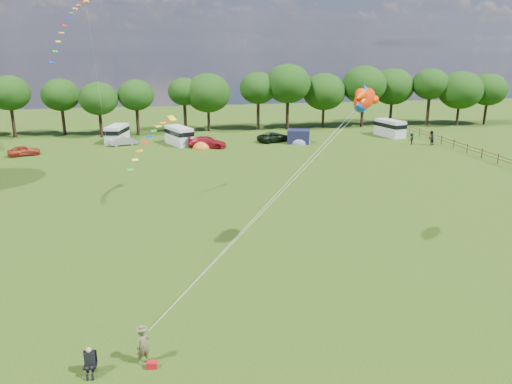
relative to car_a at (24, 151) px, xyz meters
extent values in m
plane|color=black|center=(22.48, -41.97, -0.64)|extent=(180.00, 180.00, 0.00)
cylinder|color=black|center=(-4.42, 13.73, 1.49)|extent=(0.49, 0.49, 4.25)
ellipsoid|color=#11340B|center=(-4.42, 13.73, 5.81)|extent=(5.86, 5.86, 4.98)
cylinder|color=black|center=(2.46, 14.35, 1.32)|extent=(0.47, 0.47, 3.90)
ellipsoid|color=#11340B|center=(2.46, 14.35, 5.36)|extent=(5.58, 5.58, 4.74)
cylinder|color=black|center=(8.13, 11.30, 1.14)|extent=(0.44, 0.44, 3.56)
ellipsoid|color=#11340B|center=(8.13, 11.30, 5.01)|extent=(5.56, 5.56, 4.73)
cylinder|color=black|center=(13.39, 12.26, 1.34)|extent=(0.47, 0.47, 3.95)
ellipsoid|color=#11340B|center=(13.39, 12.26, 5.32)|extent=(5.33, 5.33, 4.53)
cylinder|color=black|center=(20.57, 14.06, 1.53)|extent=(0.50, 0.50, 4.33)
ellipsoid|color=#11340B|center=(20.57, 14.06, 5.56)|extent=(4.95, 4.95, 4.21)
cylinder|color=black|center=(24.19, 13.60, 1.02)|extent=(0.43, 0.43, 3.31)
ellipsoid|color=#11340B|center=(24.19, 13.60, 5.32)|extent=(7.03, 7.03, 5.98)
cylinder|color=black|center=(32.14, 13.83, 1.55)|extent=(0.50, 0.50, 4.36)
ellipsoid|color=#11340B|center=(32.14, 13.83, 5.92)|extent=(5.84, 5.84, 4.97)
cylinder|color=black|center=(36.73, 12.96, 1.64)|extent=(0.51, 0.51, 4.55)
ellipsoid|color=#11340B|center=(36.73, 12.96, 6.60)|extent=(7.15, 7.15, 6.08)
cylinder|color=black|center=(42.97, 13.66, 0.97)|extent=(0.42, 0.42, 3.21)
ellipsoid|color=#11340B|center=(42.97, 13.66, 5.16)|extent=(6.90, 6.90, 5.86)
cylinder|color=black|center=(49.47, 13.00, 1.45)|extent=(0.48, 0.48, 4.17)
ellipsoid|color=#11340B|center=(49.47, 13.00, 6.22)|extent=(7.16, 7.16, 6.09)
cylinder|color=black|center=(55.45, 14.92, 1.20)|extent=(0.45, 0.45, 3.66)
ellipsoid|color=#11340B|center=(55.45, 14.92, 5.67)|extent=(7.05, 7.05, 5.99)
cylinder|color=black|center=(60.90, 12.40, 1.69)|extent=(0.52, 0.52, 4.65)
ellipsoid|color=#11340B|center=(60.90, 12.40, 6.24)|extent=(5.96, 5.96, 5.06)
cylinder|color=black|center=(65.64, 11.08, 0.96)|extent=(0.42, 0.42, 3.19)
ellipsoid|color=#11340B|center=(65.64, 11.08, 5.26)|extent=(7.23, 7.23, 6.14)
cylinder|color=black|center=(71.04, 11.47, 1.13)|extent=(0.44, 0.44, 3.52)
ellipsoid|color=#11340B|center=(71.04, 11.47, 5.22)|extent=(6.22, 6.22, 5.28)
cylinder|color=#472D19|center=(54.48, -14.97, -0.04)|extent=(0.12, 0.12, 1.20)
cylinder|color=#472D19|center=(54.48, -16.47, 0.31)|extent=(0.08, 3.00, 0.08)
cylinder|color=#472D19|center=(54.48, -16.47, -0.09)|extent=(0.08, 3.00, 0.08)
cylinder|color=#472D19|center=(54.48, -11.97, -0.04)|extent=(0.12, 0.12, 1.20)
cylinder|color=#472D19|center=(54.48, -13.47, 0.31)|extent=(0.08, 3.00, 0.08)
cylinder|color=#472D19|center=(54.48, -13.47, -0.09)|extent=(0.08, 3.00, 0.08)
cylinder|color=#472D19|center=(54.48, -8.97, -0.04)|extent=(0.12, 0.12, 1.20)
cylinder|color=#472D19|center=(54.48, -10.47, 0.31)|extent=(0.08, 3.00, 0.08)
cylinder|color=#472D19|center=(54.48, -10.47, -0.09)|extent=(0.08, 3.00, 0.08)
cylinder|color=#472D19|center=(54.48, -5.97, -0.04)|extent=(0.12, 0.12, 1.20)
cylinder|color=#472D19|center=(54.48, -7.47, 0.31)|extent=(0.08, 3.00, 0.08)
cylinder|color=#472D19|center=(54.48, -7.47, -0.09)|extent=(0.08, 3.00, 0.08)
cylinder|color=#472D19|center=(54.48, -2.97, -0.04)|extent=(0.12, 0.12, 1.20)
cylinder|color=#472D19|center=(54.48, -4.47, 0.31)|extent=(0.08, 3.00, 0.08)
cylinder|color=#472D19|center=(54.48, -4.47, -0.09)|extent=(0.08, 3.00, 0.08)
cylinder|color=#472D19|center=(54.48, 0.03, -0.04)|extent=(0.12, 0.12, 1.20)
cylinder|color=#472D19|center=(54.48, -1.47, 0.31)|extent=(0.08, 3.00, 0.08)
cylinder|color=#472D19|center=(54.48, -1.47, -0.09)|extent=(0.08, 3.00, 0.08)
cylinder|color=#472D19|center=(54.48, 3.03, -0.04)|extent=(0.12, 0.12, 1.20)
cylinder|color=#472D19|center=(54.48, 1.53, 0.31)|extent=(0.08, 3.00, 0.08)
cylinder|color=#472D19|center=(54.48, 1.53, -0.09)|extent=(0.08, 3.00, 0.08)
cylinder|color=#472D19|center=(54.48, 6.03, -0.04)|extent=(0.12, 0.12, 1.20)
cylinder|color=#472D19|center=(54.48, 4.53, 0.31)|extent=(0.08, 3.00, 0.08)
cylinder|color=#472D19|center=(54.48, 4.53, -0.09)|extent=(0.08, 3.00, 0.08)
cylinder|color=#472D19|center=(54.48, 9.03, -0.04)|extent=(0.12, 0.12, 1.20)
cylinder|color=#472D19|center=(54.48, 7.53, 0.31)|extent=(0.08, 3.00, 0.08)
cylinder|color=#472D19|center=(54.48, 7.53, -0.09)|extent=(0.08, 3.00, 0.08)
imported|color=maroon|center=(0.00, 0.00, 0.00)|extent=(4.09, 2.73, 1.27)
imported|color=gray|center=(11.57, 4.38, -0.03)|extent=(3.69, 2.45, 1.22)
imported|color=maroon|center=(22.66, 0.62, 0.09)|extent=(5.22, 3.39, 1.45)
imported|color=black|center=(32.30, 3.05, 0.04)|extent=(5.43, 3.97, 1.35)
cube|color=silver|center=(10.70, 6.73, 0.56)|extent=(3.20, 5.14, 2.39)
cube|color=black|center=(10.70, 6.73, 1.05)|extent=(3.26, 5.25, 0.57)
cylinder|color=black|center=(10.31, 5.27, -0.30)|extent=(0.71, 0.41, 0.67)
cylinder|color=black|center=(11.09, 8.18, -0.30)|extent=(0.71, 0.41, 0.67)
cube|color=silver|center=(19.10, 3.47, 0.59)|extent=(3.81, 5.31, 2.44)
cube|color=black|center=(19.10, 3.47, 1.08)|extent=(3.89, 5.42, 0.58)
cylinder|color=black|center=(19.70, 2.06, -0.29)|extent=(0.73, 0.50, 0.69)
cylinder|color=black|center=(18.50, 4.89, -0.29)|extent=(0.73, 0.50, 0.69)
cube|color=#BBBABD|center=(50.12, 3.94, 0.58)|extent=(3.19, 5.21, 2.43)
cube|color=black|center=(50.12, 3.94, 1.07)|extent=(3.25, 5.32, 0.58)
cylinder|color=black|center=(50.49, 2.46, -0.29)|extent=(0.72, 0.41, 0.68)
cylinder|color=black|center=(49.74, 5.42, -0.29)|extent=(0.72, 0.41, 0.68)
ellipsoid|color=#CD681A|center=(21.88, 0.48, -0.62)|extent=(2.42, 2.78, 1.98)
cylinder|color=#CD681A|center=(21.88, 0.48, -0.60)|extent=(2.54, 2.54, 0.08)
ellipsoid|color=slate|center=(35.44, 1.55, -0.62)|extent=(3.20, 3.67, 2.50)
cylinder|color=slate|center=(35.44, 1.55, -0.60)|extent=(3.35, 3.35, 0.08)
cube|color=#181735|center=(35.34, 1.32, 0.30)|extent=(3.60, 3.24, 1.87)
imported|color=brown|center=(15.34, -45.33, 0.20)|extent=(0.71, 0.60, 1.67)
cylinder|color=#99999E|center=(12.97, -45.97, -0.40)|extent=(0.02, 0.02, 0.47)
cylinder|color=#99999E|center=(13.41, -45.97, -0.40)|extent=(0.02, 0.02, 0.47)
cylinder|color=#99999E|center=(12.97, -45.52, -0.40)|extent=(0.02, 0.02, 0.47)
cylinder|color=#99999E|center=(13.41, -45.52, -0.40)|extent=(0.02, 0.02, 0.47)
cube|color=black|center=(13.19, -45.74, -0.17)|extent=(0.55, 0.53, 0.05)
cube|color=black|center=(13.19, -45.50, 0.13)|extent=(0.53, 0.07, 0.56)
cube|color=black|center=(13.19, -45.70, 0.16)|extent=(0.40, 0.26, 0.59)
sphere|color=tan|center=(13.19, -45.72, 0.56)|extent=(0.22, 0.22, 0.22)
cube|color=#A50D14|center=(15.68, -45.73, -0.48)|extent=(0.46, 0.34, 0.30)
ellipsoid|color=red|center=(28.61, -36.28, 9.46)|extent=(2.65, 2.97, 1.68)
ellipsoid|color=gold|center=(28.61, -36.28, 9.33)|extent=(1.64, 1.85, 0.92)
cone|color=#E93900|center=(27.83, -37.28, 9.72)|extent=(1.22, 1.27, 0.88)
cone|color=#0439BC|center=(27.83, -37.28, 9.20)|extent=(1.22, 1.27, 0.88)
cone|color=#0439BC|center=(28.67, -36.21, 10.00)|extent=(0.97, 0.95, 0.75)
sphere|color=white|center=(28.99, -35.29, 9.62)|extent=(0.28, 0.28, 0.28)
sphere|color=black|center=(29.00, -35.21, 9.62)|extent=(0.14, 0.14, 0.14)
cube|color=orange|center=(10.34, -11.95, 16.55)|extent=(0.67, 0.65, 0.32)
cube|color=red|center=(10.07, -12.45, 16.33)|extent=(0.49, 0.43, 0.09)
cube|color=orange|center=(9.80, -12.94, 16.06)|extent=(0.49, 0.42, 0.10)
cube|color=yellow|center=(9.53, -13.44, 15.72)|extent=(0.49, 0.42, 0.11)
cube|color=#198C1E|center=(9.26, -13.93, 15.29)|extent=(0.49, 0.42, 0.11)
cube|color=#0C1EB2|center=(8.99, -14.43, 14.79)|extent=(0.48, 0.42, 0.12)
cube|color=red|center=(8.72, -14.92, 14.20)|extent=(0.48, 0.41, 0.13)
cube|color=orange|center=(8.45, -15.42, 13.54)|extent=(0.48, 0.41, 0.14)
cube|color=yellow|center=(8.18, -15.91, 12.79)|extent=(0.48, 0.40, 0.14)
cube|color=#198C1E|center=(7.91, -16.41, 11.97)|extent=(0.47, 0.40, 0.15)
cube|color=#0C1EB2|center=(7.64, -16.90, 11.06)|extent=(0.47, 0.40, 0.16)
cube|color=#FFEE04|center=(17.68, -19.67, 6.29)|extent=(0.84, 0.82, 0.39)
cube|color=red|center=(17.27, -20.12, 6.18)|extent=(0.60, 0.54, 0.11)
cube|color=orange|center=(16.87, -20.57, 6.04)|extent=(0.60, 0.54, 0.12)
cube|color=yellow|center=(16.46, -21.02, 5.81)|extent=(0.60, 0.54, 0.13)
cube|color=#198C1E|center=(16.06, -21.47, 5.50)|extent=(0.60, 0.53, 0.14)
cube|color=#0C1EB2|center=(15.65, -21.92, 5.11)|extent=(0.59, 0.53, 0.15)
cube|color=red|center=(15.25, -22.37, 4.64)|extent=(0.59, 0.52, 0.16)
cube|color=orange|center=(14.84, -22.82, 4.10)|extent=(0.59, 0.52, 0.17)
cube|color=yellow|center=(14.44, -23.27, 3.47)|extent=(0.58, 0.51, 0.18)
cube|color=#198C1E|center=(14.03, -23.72, 2.76)|extent=(0.58, 0.51, 0.19)
imported|color=black|center=(52.62, -3.42, 0.35)|extent=(1.09, 0.86, 1.96)
imported|color=black|center=(50.24, -2.52, 0.15)|extent=(1.09, 0.97, 1.56)
camera|label=1|loc=(16.54, -64.45, 12.63)|focal=35.00mm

